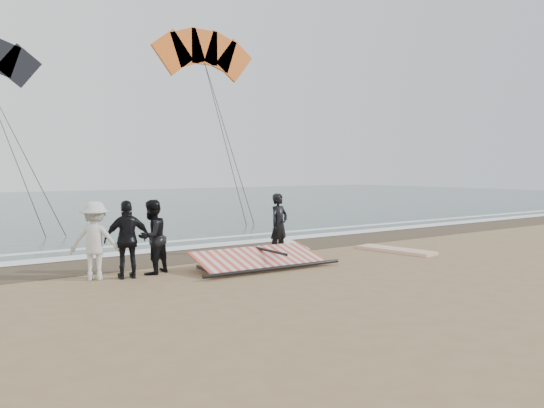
{
  "coord_description": "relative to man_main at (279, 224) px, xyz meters",
  "views": [
    {
      "loc": [
        -9.18,
        -10.37,
        2.64
      ],
      "look_at": [
        0.18,
        3.0,
        1.6
      ],
      "focal_mm": 35.0,
      "sensor_mm": 36.0,
      "label": 1
    }
  ],
  "objects": [
    {
      "name": "wet_sand",
      "position": [
        -0.36,
        1.62,
        -0.96
      ],
      "size": [
        120.0,
        2.8,
        0.01
      ],
      "primitive_type": "cube",
      "color": "#4C3D2B",
      "rests_on": "ground"
    },
    {
      "name": "sea",
      "position": [
        -0.36,
        30.12,
        -0.95
      ],
      "size": [
        120.0,
        54.0,
        0.02
      ],
      "primitive_type": "cube",
      "color": "#233838",
      "rests_on": "ground"
    },
    {
      "name": "foam_far",
      "position": [
        -0.36,
        4.72,
        -0.94
      ],
      "size": [
        120.0,
        0.45,
        0.01
      ],
      "primitive_type": "cube",
      "color": "white",
      "rests_on": "sea"
    },
    {
      "name": "foam_near",
      "position": [
        -0.36,
        3.02,
        -0.94
      ],
      "size": [
        120.0,
        0.9,
        0.01
      ],
      "primitive_type": "cube",
      "color": "white",
      "rests_on": "sea"
    },
    {
      "name": "board_white",
      "position": [
        3.54,
        -1.58,
        -0.91
      ],
      "size": [
        1.15,
        2.69,
        0.1
      ],
      "primitive_type": "cube",
      "rotation": [
        0.0,
        0.0,
        0.17
      ],
      "color": "silver",
      "rests_on": "ground"
    },
    {
      "name": "kite_red",
      "position": [
        5.25,
        14.79,
        8.31
      ],
      "size": [
        7.28,
        3.56,
        11.48
      ],
      "color": "orange",
      "rests_on": "ground"
    },
    {
      "name": "trio_cluster",
      "position": [
        -5.14,
        -0.55,
        -0.01
      ],
      "size": [
        2.69,
        1.25,
        1.91
      ],
      "color": "black",
      "rests_on": "ground"
    },
    {
      "name": "sail_rig",
      "position": [
        -1.75,
        -1.28,
        -0.77
      ],
      "size": [
        4.15,
        1.83,
        0.49
      ],
      "color": "black",
      "rests_on": "ground"
    },
    {
      "name": "board_cream",
      "position": [
        1.43,
        1.25,
        -0.92
      ],
      "size": [
        1.41,
        2.36,
        0.1
      ],
      "primitive_type": "cube",
      "rotation": [
        0.0,
        0.0,
        -0.37
      ],
      "color": "white",
      "rests_on": "ground"
    },
    {
      "name": "man_main",
      "position": [
        0.0,
        0.0,
        0.0
      ],
      "size": [
        0.8,
        0.63,
        1.93
      ],
      "primitive_type": "imported",
      "rotation": [
        0.0,
        0.0,
        0.26
      ],
      "color": "black",
      "rests_on": "ground"
    },
    {
      "name": "ground",
      "position": [
        -0.36,
        -2.88,
        -0.96
      ],
      "size": [
        120.0,
        120.0,
        0.0
      ],
      "primitive_type": "plane",
      "color": "#8C704C",
      "rests_on": "ground"
    }
  ]
}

